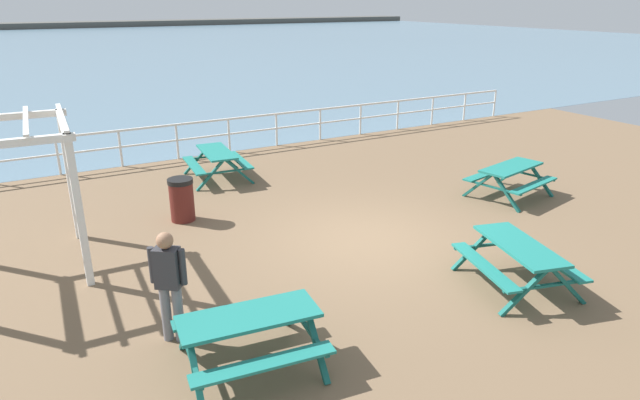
{
  "coord_description": "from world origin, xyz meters",
  "views": [
    {
      "loc": [
        -5.77,
        -8.38,
        4.58
      ],
      "look_at": [
        -0.74,
        0.58,
        0.8
      ],
      "focal_mm": 30.86,
      "sensor_mm": 36.0,
      "label": 1
    }
  ],
  "objects": [
    {
      "name": "litter_bin",
      "position": [
        -2.92,
        2.84,
        0.48
      ],
      "size": [
        0.55,
        0.55,
        0.95
      ],
      "color": "#591E19",
      "rests_on": "ground"
    },
    {
      "name": "sea_band",
      "position": [
        0.0,
        52.75,
        0.0
      ],
      "size": [
        142.0,
        90.0,
        0.01
      ],
      "primitive_type": "cube",
      "color": "slate",
      "rests_on": "ground"
    },
    {
      "name": "picnic_table_near_right",
      "position": [
        4.48,
        0.44,
        0.58
      ],
      "size": [
        2.08,
        1.86,
        0.8
      ],
      "rotation": [
        0.0,
        0.0,
        0.22
      ],
      "color": "#1E7A70",
      "rests_on": "ground"
    },
    {
      "name": "distant_shoreline",
      "position": [
        0.0,
        95.75,
        0.0
      ],
      "size": [
        142.0,
        6.0,
        1.8
      ],
      "primitive_type": "cube",
      "color": "#4C4C47",
      "rests_on": "ground"
    },
    {
      "name": "picnic_table_far_right",
      "position": [
        -3.59,
        -2.63,
        0.58
      ],
      "size": [
        1.96,
        1.72,
        0.8
      ],
      "rotation": [
        0.0,
        0.0,
        -0.11
      ],
      "color": "#1E7A70",
      "rests_on": "ground"
    },
    {
      "name": "seaward_railing",
      "position": [
        0.0,
        7.75,
        0.74
      ],
      "size": [
        23.07,
        0.07,
        1.08
      ],
      "color": "white",
      "rests_on": "ground"
    },
    {
      "name": "visitor",
      "position": [
        -4.31,
        -1.54,
        0.95
      ],
      "size": [
        0.44,
        0.38,
        1.66
      ],
      "rotation": [
        0.0,
        0.0,
        4.06
      ],
      "color": "slate",
      "rests_on": "ground"
    },
    {
      "name": "ground_plane",
      "position": [
        0.0,
        0.0,
        -0.1
      ],
      "size": [
        30.0,
        24.0,
        0.2
      ],
      "primitive_type": "cube",
      "color": "brown"
    },
    {
      "name": "picnic_table_mid_centre",
      "position": [
        -1.26,
        5.28,
        0.58
      ],
      "size": [
        1.68,
        1.92,
        0.8
      ],
      "rotation": [
        0.0,
        0.0,
        1.48
      ],
      "color": "#1E7A70",
      "rests_on": "ground"
    },
    {
      "name": "picnic_table_near_left",
      "position": [
        1.14,
        -2.81,
        0.58
      ],
      "size": [
        1.91,
        2.12,
        0.8
      ],
      "rotation": [
        0.0,
        0.0,
        1.31
      ],
      "color": "#1E7A70",
      "rests_on": "ground"
    }
  ]
}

